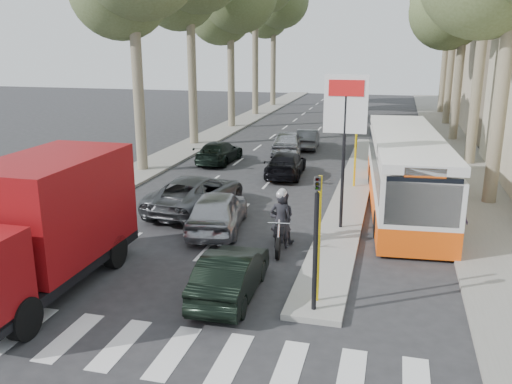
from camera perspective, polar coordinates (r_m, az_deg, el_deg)
ground at (r=16.11m, az=-4.75°, el=-8.92°), size 120.00×120.00×0.00m
sidewalk_right at (r=39.55m, az=19.66°, el=4.99°), size 3.20×70.00×0.12m
median_left at (r=44.28m, az=-2.70°, el=6.90°), size 2.40×64.00×0.12m
traffic_island at (r=25.74m, az=10.24°, el=0.45°), size 1.50×26.00×0.16m
billboard at (r=19.13m, az=9.32°, el=6.44°), size 1.50×12.10×5.60m
traffic_light_island at (r=13.12m, az=6.37°, el=-3.09°), size 0.16×0.41×3.60m
tree_l_e at (r=59.50m, az=2.03°, el=19.39°), size 7.40×7.20×14.49m
tree_r_e at (r=56.23m, az=19.88°, el=18.41°), size 7.40×7.20×14.10m
silver_hatchback at (r=19.71m, az=-4.06°, el=-1.95°), size 2.37×4.62×1.50m
dark_hatchback at (r=14.72m, az=-2.68°, el=-8.59°), size 1.49×3.94×1.28m
queue_car_a at (r=22.05m, az=-6.31°, el=-0.16°), size 3.06×5.56×1.47m
queue_car_b at (r=27.77m, az=3.14°, el=2.94°), size 2.01×4.43×1.26m
queue_car_c at (r=33.29m, az=3.35°, el=5.25°), size 2.26×4.58×1.50m
queue_car_d at (r=35.37m, az=5.45°, el=5.60°), size 1.60×3.86×1.24m
queue_car_e at (r=30.95m, az=-3.89°, el=4.21°), size 1.88×4.33×1.24m
red_truck at (r=15.81m, az=-21.71°, el=-3.06°), size 2.64×6.80×3.62m
city_bus at (r=22.96m, az=15.41°, el=2.32°), size 3.49×11.97×3.11m
motorcycle at (r=18.06m, az=2.68°, el=-2.99°), size 0.94×2.39×2.04m
pedestrian_near at (r=19.40m, az=20.52°, el=-2.73°), size 0.87×1.02×1.58m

